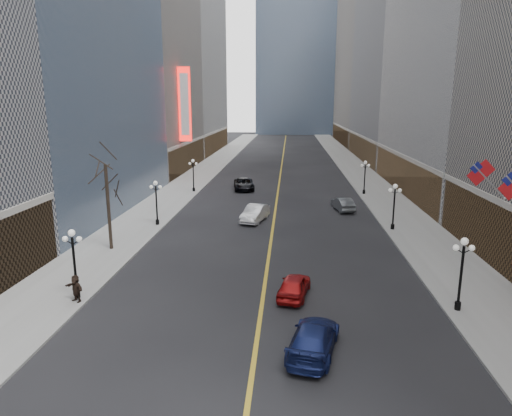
% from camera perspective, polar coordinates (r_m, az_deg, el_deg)
% --- Properties ---
extents(sidewalk_east, '(6.00, 230.00, 0.15)m').
position_cam_1_polar(sidewalk_east, '(68.42, 14.63, 2.31)').
color(sidewalk_east, gray).
rests_on(sidewalk_east, ground).
extents(sidewalk_west, '(6.00, 230.00, 0.15)m').
position_cam_1_polar(sidewalk_west, '(69.06, -8.88, 2.68)').
color(sidewalk_west, gray).
rests_on(sidewalk_west, ground).
extents(lane_line, '(0.25, 200.00, 0.02)m').
position_cam_1_polar(lane_line, '(77.16, 3.01, 3.85)').
color(lane_line, gold).
rests_on(lane_line, ground).
extents(bldg_east_c, '(26.60, 40.60, 48.80)m').
position_cam_1_polar(bldg_east_c, '(106.67, 20.72, 18.63)').
color(bldg_east_c, gray).
rests_on(bldg_east_c, ground).
extents(bldg_east_d, '(26.60, 46.60, 62.80)m').
position_cam_1_polar(bldg_east_d, '(149.10, 16.12, 19.82)').
color(bldg_east_d, gray).
rests_on(bldg_east_d, ground).
extents(bldg_west_c, '(26.60, 30.60, 50.80)m').
position_cam_1_polar(bldg_west_c, '(89.84, -17.48, 20.71)').
color(bldg_west_c, gray).
rests_on(bldg_west_c, ground).
extents(bldg_west_d, '(26.60, 38.60, 72.80)m').
position_cam_1_polar(bldg_west_d, '(123.65, -11.62, 23.92)').
color(bldg_west_d, silver).
rests_on(bldg_west_d, ground).
extents(streetlamp_east_1, '(1.26, 0.44, 4.52)m').
position_cam_1_polar(streetlamp_east_1, '(29.62, 24.35, -6.67)').
color(streetlamp_east_1, black).
rests_on(streetlamp_east_1, sidewalk_east).
extents(streetlamp_east_2, '(1.26, 0.44, 4.52)m').
position_cam_1_polar(streetlamp_east_2, '(46.29, 16.90, 0.75)').
color(streetlamp_east_2, black).
rests_on(streetlamp_east_2, sidewalk_east).
extents(streetlamp_east_3, '(1.26, 0.44, 4.52)m').
position_cam_1_polar(streetlamp_east_3, '(63.69, 13.46, 4.19)').
color(streetlamp_east_3, black).
rests_on(streetlamp_east_3, sidewalk_east).
extents(streetlamp_west_1, '(1.26, 0.44, 4.52)m').
position_cam_1_polar(streetlamp_west_1, '(30.85, -21.82, -5.67)').
color(streetlamp_west_1, black).
rests_on(streetlamp_west_1, sidewalk_west).
extents(streetlamp_west_2, '(1.26, 0.44, 4.52)m').
position_cam_1_polar(streetlamp_west_2, '(47.09, -12.37, 1.22)').
color(streetlamp_west_2, black).
rests_on(streetlamp_west_2, sidewalk_west).
extents(streetlamp_west_3, '(1.26, 0.44, 4.52)m').
position_cam_1_polar(streetlamp_west_3, '(64.27, -7.85, 4.50)').
color(streetlamp_west_3, black).
rests_on(streetlamp_west_3, sidewalk_west).
extents(flag_5, '(2.87, 0.12, 2.87)m').
position_cam_1_polar(flag_5, '(36.24, 26.52, 3.72)').
color(flag_5, '#B2B2B7').
rests_on(flag_5, ground).
extents(theatre_marquee, '(2.00, 0.55, 12.00)m').
position_cam_1_polar(theatre_marquee, '(78.14, -8.90, 12.66)').
color(theatre_marquee, red).
rests_on(theatre_marquee, ground).
extents(tree_west_far, '(3.60, 3.60, 7.92)m').
position_cam_1_polar(tree_west_far, '(39.64, -18.21, 3.59)').
color(tree_west_far, '#2D231C').
rests_on(tree_west_far, sidewalk_west).
extents(car_nb_mid, '(2.99, 5.45, 1.70)m').
position_cam_1_polar(car_nb_mid, '(48.34, -0.13, -0.66)').
color(car_nb_mid, '#BEBEC0').
rests_on(car_nb_mid, ground).
extents(car_nb_far, '(3.64, 6.34, 1.66)m').
position_cam_1_polar(car_nb_far, '(65.93, -1.51, 3.01)').
color(car_nb_far, black).
rests_on(car_nb_far, ground).
extents(car_sb_near, '(3.24, 5.61, 1.53)m').
position_cam_1_polar(car_sb_near, '(23.93, 7.20, -15.89)').
color(car_sb_near, navy).
rests_on(car_sb_near, ground).
extents(car_sb_mid, '(2.51, 4.55, 1.47)m').
position_cam_1_polar(car_sb_mid, '(30.05, 4.78, -9.64)').
color(car_sb_mid, '#A01111').
rests_on(car_sb_mid, ground).
extents(car_sb_far, '(2.48, 4.86, 1.53)m').
position_cam_1_polar(car_sb_far, '(54.10, 10.81, 0.49)').
color(car_sb_far, '#52565A').
rests_on(car_sb_far, ground).
extents(ped_west_far, '(1.62, 1.20, 1.73)m').
position_cam_1_polar(ped_west_far, '(30.95, -21.61, -9.31)').
color(ped_west_far, black).
rests_on(ped_west_far, sidewalk_west).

